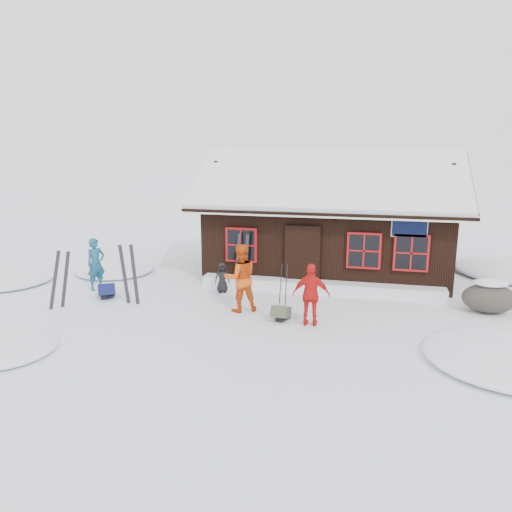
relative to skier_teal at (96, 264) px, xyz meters
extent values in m
plane|color=white|center=(5.47, -0.90, -0.83)|extent=(120.00, 120.00, 0.00)
cube|color=black|center=(6.97, 4.10, 0.42)|extent=(8.00, 5.00, 2.50)
cube|color=black|center=(6.97, 2.62, 2.52)|extent=(8.90, 3.14, 1.88)
cube|color=black|center=(6.97, 5.57, 2.52)|extent=(8.90, 3.14, 1.88)
cube|color=white|center=(6.97, 2.62, 2.66)|extent=(8.72, 3.07, 1.86)
cube|color=white|center=(6.97, 5.57, 2.66)|extent=(8.72, 3.07, 1.86)
cube|color=white|center=(6.97, 4.10, 3.39)|extent=(8.81, 0.22, 0.14)
cube|color=silver|center=(6.97, 1.15, 1.65)|extent=(8.90, 0.10, 0.20)
cube|color=black|center=(6.37, 1.55, 0.17)|extent=(1.00, 0.10, 2.00)
cube|color=black|center=(9.57, 1.52, 1.32)|extent=(1.00, 0.06, 0.60)
cube|color=maroon|center=(4.37, 1.54, 0.52)|extent=(1.04, 0.10, 1.14)
cube|color=black|center=(4.37, 1.50, 0.52)|extent=(0.90, 0.04, 1.00)
cube|color=maroon|center=(8.27, 1.54, 0.52)|extent=(1.04, 0.10, 1.14)
cube|color=black|center=(8.27, 1.50, 0.52)|extent=(0.90, 0.04, 1.00)
cube|color=maroon|center=(9.67, 1.54, 0.52)|extent=(1.04, 0.10, 1.14)
cube|color=black|center=(9.67, 1.50, 0.52)|extent=(0.90, 0.04, 1.00)
cube|color=white|center=(6.97, 1.35, -0.66)|extent=(7.60, 0.60, 0.35)
ellipsoid|color=white|center=(-0.53, 2.10, -0.83)|extent=(2.80, 2.80, 0.34)
ellipsoid|color=white|center=(11.47, -2.90, -0.83)|extent=(3.60, 3.60, 0.43)
ellipsoid|color=white|center=(0.47, -4.90, -0.83)|extent=(2.40, 2.40, 0.29)
ellipsoid|color=white|center=(13.47, 5.10, -0.83)|extent=(4.00, 4.00, 0.48)
ellipsoid|color=white|center=(-3.53, 0.10, -0.83)|extent=(3.20, 3.20, 0.38)
imported|color=navy|center=(0.00, 0.00, 0.00)|extent=(0.65, 0.73, 1.67)
imported|color=#D0470E|center=(5.00, -0.98, 0.12)|extent=(1.15, 1.07, 1.90)
imported|color=red|center=(7.04, -1.65, -0.02)|extent=(0.97, 0.43, 1.63)
imported|color=black|center=(4.00, 0.59, -0.36)|extent=(0.54, 0.44, 0.95)
ellipsoid|color=#453F37|center=(11.73, 0.47, -0.44)|extent=(1.45, 1.09, 0.80)
ellipsoid|color=white|center=(11.73, 0.47, -0.10)|extent=(0.91, 0.66, 0.20)
cube|color=black|center=(-0.16, -1.93, -0.02)|extent=(0.33, 0.34, 1.71)
cube|color=black|center=(0.10, -1.81, -0.02)|extent=(0.46, 0.08, 1.71)
cube|color=black|center=(1.56, -1.10, 0.02)|extent=(0.23, 0.13, 1.81)
cube|color=black|center=(1.85, -1.06, 0.02)|extent=(0.25, 0.09, 1.81)
cube|color=black|center=(4.30, 1.32, 0.02)|extent=(0.26, 0.09, 1.81)
cube|color=black|center=(4.60, 1.28, 0.02)|extent=(0.24, 0.13, 1.81)
cylinder|color=black|center=(6.11, -0.90, -0.15)|extent=(0.10, 0.13, 1.44)
cylinder|color=black|center=(6.26, -0.90, -0.15)|extent=(0.10, 0.13, 1.44)
cube|color=#11184B|center=(0.75, -0.74, -0.66)|extent=(0.71, 0.77, 0.34)
cube|color=#434833|center=(6.23, -1.47, -0.68)|extent=(0.48, 0.60, 0.31)
camera|label=1|loc=(8.40, -13.81, 3.80)|focal=35.00mm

